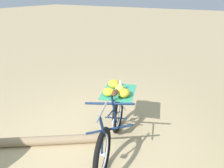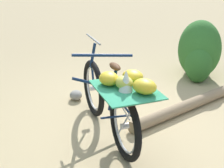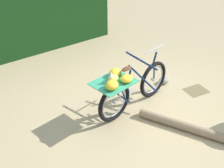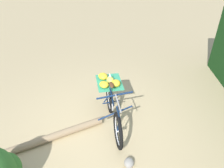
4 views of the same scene
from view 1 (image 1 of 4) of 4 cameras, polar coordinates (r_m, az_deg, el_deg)
The scene contains 3 objects.
ground_plane at distance 3.48m, azimuth -4.48°, elevation -18.20°, with size 60.00×60.00×0.00m, color tan.
bicycle at distance 3.32m, azimuth 0.33°, elevation -9.39°, with size 1.79×0.92×1.03m.
fallen_log at distance 3.77m, azimuth -20.34°, elevation -14.63°, with size 0.15×0.15×2.08m, color #937A5B.
Camera 1 is at (-2.08, -1.51, 2.35)m, focal length 32.93 mm.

